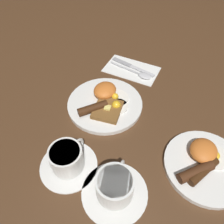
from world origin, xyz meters
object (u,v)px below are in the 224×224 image
Objects in this scene: teacup_near at (67,160)px; teacup_far at (115,187)px; breakfast_plate_far at (205,163)px; breakfast_plate_near at (105,102)px; spoon at (141,74)px; knife at (131,66)px.

teacup_near is 0.94× the size of teacup_far.
breakfast_plate_near is at bearing -97.58° from breakfast_plate_far.
spoon is at bearing -127.81° from breakfast_plate_far.
spoon is (-0.45, -0.16, -0.02)m from teacup_far.
breakfast_plate_near reaches higher than knife.
teacup_near is (0.20, -0.31, 0.02)m from breakfast_plate_far.
spoon is at bearing -160.45° from teacup_far.
teacup_far is 0.47m from spoon.
teacup_near is at bearing -88.39° from teacup_far.
spoon is at bearing 172.03° from breakfast_plate_near.
breakfast_plate_far is 0.26m from teacup_far.
teacup_far is 0.52m from knife.
breakfast_plate_near reaches higher than breakfast_plate_far.
teacup_far is 0.90× the size of spoon.
breakfast_plate_far is at bearing 122.32° from teacup_near.
knife is at bearing -171.30° from teacup_near.
breakfast_plate_far is at bearing 82.42° from breakfast_plate_near.
breakfast_plate_far is (0.05, 0.35, 0.00)m from breakfast_plate_near.
knife is (-0.47, -0.22, -0.03)m from teacup_far.
teacup_far is at bearing -40.78° from breakfast_plate_far.
teacup_near is at bearing -77.53° from knife.
breakfast_plate_near is 1.52× the size of teacup_far.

